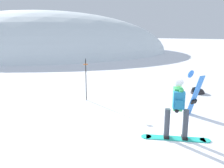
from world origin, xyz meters
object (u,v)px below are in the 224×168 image
at_px(snowboarder_main, 177,107).
at_px(spare_snowboard, 194,93).
at_px(rock_dark, 198,93).
at_px(piste_marker_near, 86,76).

distance_m(snowboarder_main, spare_snowboard, 2.20).
distance_m(snowboarder_main, rock_dark, 5.64).
height_order(spare_snowboard, rock_dark, spare_snowboard).
bearing_deg(snowboarder_main, spare_snowboard, 24.51).
relative_size(snowboarder_main, piste_marker_near, 0.94).
relative_size(spare_snowboard, rock_dark, 2.19).
relative_size(piste_marker_near, rock_dark, 2.51).
xyz_separation_m(snowboarder_main, piste_marker_near, (-0.15, 4.74, 0.12)).
relative_size(snowboarder_main, rock_dark, 2.36).
relative_size(snowboarder_main, spare_snowboard, 1.08).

